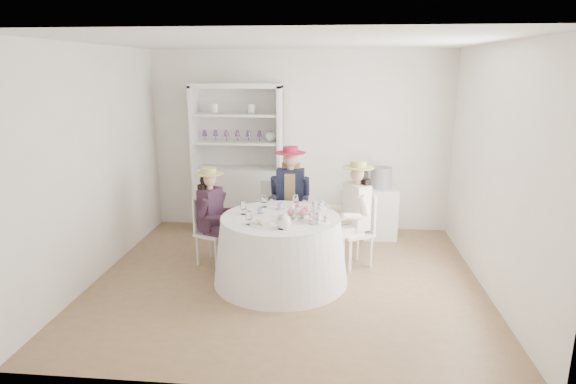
{
  "coord_description": "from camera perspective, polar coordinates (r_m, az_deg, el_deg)",
  "views": [
    {
      "loc": [
        0.51,
        -5.22,
        2.44
      ],
      "look_at": [
        0.0,
        0.1,
        1.05
      ],
      "focal_mm": 30.0,
      "sensor_mm": 36.0,
      "label": 1
    }
  ],
  "objects": [
    {
      "name": "ceiling",
      "position": [
        5.25,
        -0.11,
        17.4
      ],
      "size": [
        4.5,
        4.5,
        0.0
      ],
      "primitive_type": "plane",
      "rotation": [
        3.14,
        0.0,
        0.0
      ],
      "color": "white",
      "rests_on": "wall_back"
    },
    {
      "name": "sandwich_plate",
      "position": [
        5.23,
        -3.27,
        -3.76
      ],
      "size": [
        0.24,
        0.24,
        0.05
      ],
      "rotation": [
        0.0,
        0.0,
        0.18
      ],
      "color": "white",
      "rests_on": "tea_table"
    },
    {
      "name": "hutch",
      "position": [
        7.32,
        -5.83,
        1.46
      ],
      "size": [
        1.35,
        0.6,
        2.22
      ],
      "rotation": [
        0.0,
        0.0,
        -0.09
      ],
      "color": "silver",
      "rests_on": "ground"
    },
    {
      "name": "guest_left",
      "position": [
        6.09,
        -9.0,
        -2.18
      ],
      "size": [
        0.52,
        0.47,
        1.25
      ],
      "rotation": [
        0.0,
        0.0,
        1.2
      ],
      "color": "silver",
      "rests_on": "ground"
    },
    {
      "name": "wall_front",
      "position": [
        3.44,
        -3.33,
        -3.95
      ],
      "size": [
        4.5,
        0.0,
        4.5
      ],
      "primitive_type": "plane",
      "rotation": [
        -1.57,
        0.0,
        0.0
      ],
      "color": "silver",
      "rests_on": "ground"
    },
    {
      "name": "wall_left",
      "position": [
        6.01,
        -22.02,
        3.04
      ],
      "size": [
        0.0,
        4.5,
        4.5
      ],
      "primitive_type": "plane",
      "rotation": [
        1.57,
        0.0,
        1.57
      ],
      "color": "silver",
      "rests_on": "ground"
    },
    {
      "name": "table_teapot",
      "position": [
        5.09,
        -0.5,
        -3.54
      ],
      "size": [
        0.23,
        0.16,
        0.17
      ],
      "rotation": [
        0.0,
        0.0,
        0.04
      ],
      "color": "white",
      "rests_on": "tea_table"
    },
    {
      "name": "wall_back",
      "position": [
        7.32,
        1.42,
        6.02
      ],
      "size": [
        4.5,
        0.0,
        4.5
      ],
      "primitive_type": "plane",
      "rotation": [
        1.57,
        0.0,
        0.0
      ],
      "color": "silver",
      "rests_on": "ground"
    },
    {
      "name": "teacup_b",
      "position": [
        5.76,
        -0.94,
        -1.73
      ],
      "size": [
        0.1,
        0.1,
        0.07
      ],
      "primitive_type": "imported",
      "rotation": [
        0.0,
        0.0,
        -0.35
      ],
      "color": "white",
      "rests_on": "tea_table"
    },
    {
      "name": "hatbox",
      "position": [
        7.07,
        10.97,
        1.69
      ],
      "size": [
        0.39,
        0.39,
        0.3
      ],
      "primitive_type": "cylinder",
      "rotation": [
        0.0,
        0.0,
        -0.37
      ],
      "color": "black",
      "rests_on": "side_table"
    },
    {
      "name": "tea_table",
      "position": [
        5.63,
        -0.88,
        -6.77
      ],
      "size": [
        1.57,
        1.57,
        0.79
      ],
      "rotation": [
        0.0,
        0.0,
        -0.32
      ],
      "color": "white",
      "rests_on": "ground"
    },
    {
      "name": "guest_mid",
      "position": [
        6.46,
        0.27,
        -0.06
      ],
      "size": [
        0.51,
        0.54,
        1.43
      ],
      "rotation": [
        0.0,
        0.0,
        -0.0
      ],
      "color": "silver",
      "rests_on": "ground"
    },
    {
      "name": "ground",
      "position": [
        5.79,
        -0.1,
        -10.36
      ],
      "size": [
        4.5,
        4.5,
        0.0
      ],
      "primitive_type": "plane",
      "color": "brown",
      "rests_on": "ground"
    },
    {
      "name": "flower_bowl",
      "position": [
        5.43,
        1.18,
        -2.88
      ],
      "size": [
        0.27,
        0.27,
        0.05
      ],
      "primitive_type": "imported",
      "rotation": [
        0.0,
        0.0,
        -0.31
      ],
      "color": "white",
      "rests_on": "tea_table"
    },
    {
      "name": "flower_arrangement",
      "position": [
        5.39,
        1.38,
        -2.22
      ],
      "size": [
        0.2,
        0.2,
        0.08
      ],
      "rotation": [
        0.0,
        0.0,
        -0.43
      ],
      "color": "pink",
      "rests_on": "tea_table"
    },
    {
      "name": "spare_chair",
      "position": [
        6.93,
        -1.48,
        -1.86
      ],
      "size": [
        0.47,
        0.47,
        0.89
      ],
      "rotation": [
        0.0,
        0.0,
        2.78
      ],
      "color": "silver",
      "rests_on": "ground"
    },
    {
      "name": "cupcake_stand",
      "position": [
        5.3,
        3.63,
        -2.69
      ],
      "size": [
        0.25,
        0.25,
        0.23
      ],
      "rotation": [
        0.0,
        0.0,
        -0.04
      ],
      "color": "white",
      "rests_on": "tea_table"
    },
    {
      "name": "guest_right",
      "position": [
        5.98,
        7.97,
        -1.9
      ],
      "size": [
        0.58,
        0.53,
        1.35
      ],
      "rotation": [
        0.0,
        0.0,
        -1.03
      ],
      "color": "silver",
      "rests_on": "ground"
    },
    {
      "name": "teacup_c",
      "position": [
        5.65,
        1.28,
        -2.1
      ],
      "size": [
        0.11,
        0.11,
        0.07
      ],
      "primitive_type": "imported",
      "rotation": [
        0.0,
        0.0,
        -0.29
      ],
      "color": "white",
      "rests_on": "tea_table"
    },
    {
      "name": "wall_right",
      "position": [
        5.61,
        23.43,
        2.16
      ],
      "size": [
        0.0,
        4.5,
        4.5
      ],
      "primitive_type": "plane",
      "rotation": [
        1.57,
        0.0,
        -1.57
      ],
      "color": "silver",
      "rests_on": "ground"
    },
    {
      "name": "teacup_a",
      "position": [
        5.61,
        -3.23,
        -2.27
      ],
      "size": [
        0.08,
        0.08,
        0.06
      ],
      "primitive_type": "imported",
      "rotation": [
        0.0,
        0.0,
        -0.04
      ],
      "color": "white",
      "rests_on": "tea_table"
    },
    {
      "name": "side_table",
      "position": [
        7.2,
        10.77,
        -2.37
      ],
      "size": [
        0.5,
        0.5,
        0.75
      ],
      "primitive_type": "cube",
      "rotation": [
        0.0,
        0.0,
        0.04
      ],
      "color": "silver",
      "rests_on": "ground"
    },
    {
      "name": "stemware_set",
      "position": [
        5.48,
        -0.9,
        -2.19
      ],
      "size": [
        0.93,
        0.94,
        0.15
      ],
      "color": "white",
      "rests_on": "tea_table"
    }
  ]
}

